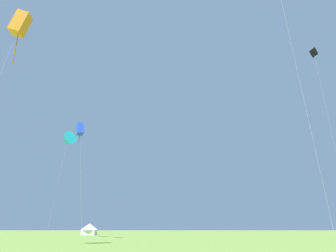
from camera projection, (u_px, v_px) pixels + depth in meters
kite_black_diamond at (315, 57)px, 54.48m from camera, size 1.99×1.25×33.31m
kite_cyan_delta at (67, 140)px, 52.23m from camera, size 3.59×3.57×17.65m
kite_blue_box at (80, 129)px, 46.03m from camera, size 2.87×1.85×17.12m
kite_orange_box at (20, 24)px, 28.35m from camera, size 3.03×2.25×21.32m
festival_tent_right at (89, 229)px, 63.66m from camera, size 3.62×3.62×2.35m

